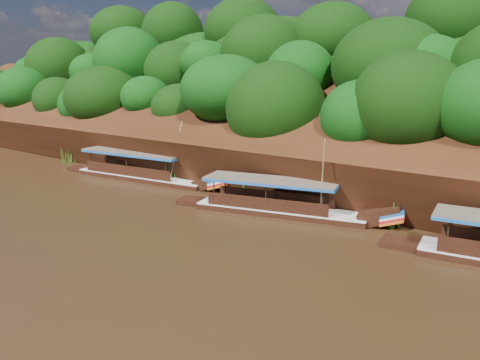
% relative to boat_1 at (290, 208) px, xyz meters
% --- Properties ---
extents(ground, '(160.00, 160.00, 0.00)m').
position_rel_boat_1_xyz_m(ground, '(-0.21, -7.72, -0.52)').
color(ground, black).
rests_on(ground, ground).
extents(riverbank, '(120.00, 30.06, 19.40)m').
position_rel_boat_1_xyz_m(riverbank, '(-0.22, 15.00, 1.37)').
color(riverbank, black).
rests_on(riverbank, ground).
extents(boat_1, '(13.24, 5.25, 5.71)m').
position_rel_boat_1_xyz_m(boat_1, '(0.00, 0.00, 0.00)').
color(boat_1, black).
rests_on(boat_1, ground).
extents(boat_2, '(15.40, 4.01, 5.70)m').
position_rel_boat_1_xyz_m(boat_2, '(-14.73, 1.11, 0.03)').
color(boat_2, black).
rests_on(boat_2, ground).
extents(reeds, '(47.88, 2.38, 2.14)m').
position_rel_boat_1_xyz_m(reeds, '(-3.03, 1.76, 0.39)').
color(reeds, '#325F17').
rests_on(reeds, ground).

